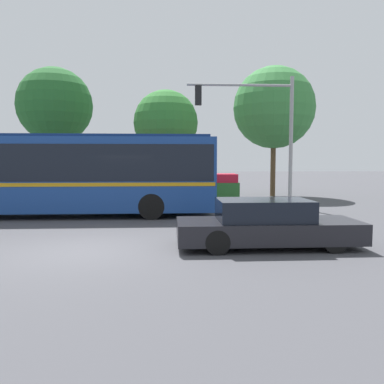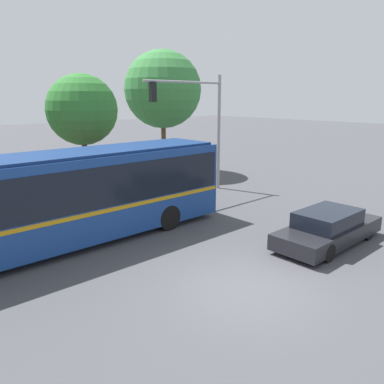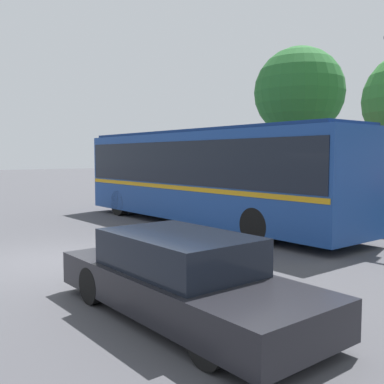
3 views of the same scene
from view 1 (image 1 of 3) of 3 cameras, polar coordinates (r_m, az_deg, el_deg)
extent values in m
plane|color=#444449|center=(10.26, -15.82, -8.29)|extent=(140.00, 140.00, 0.00)
cube|color=navy|center=(16.60, -17.78, 2.48)|extent=(11.90, 2.49, 2.91)
cube|color=black|center=(16.59, -17.82, 4.09)|extent=(11.66, 2.53, 1.40)
cube|color=#C68C14|center=(16.61, -17.75, 1.27)|extent=(11.78, 2.52, 0.14)
cube|color=navy|center=(16.61, -17.91, 7.68)|extent=(11.42, 2.29, 0.10)
cylinder|color=black|center=(15.09, -5.92, -2.11)|extent=(1.00, 0.30, 1.00)
cylinder|color=black|center=(17.26, -5.60, -1.27)|extent=(1.00, 0.30, 1.00)
cube|color=black|center=(10.47, 10.93, -5.51)|extent=(4.73, 1.77, 0.54)
cube|color=black|center=(10.36, 10.34, -2.58)|extent=(2.37, 1.55, 0.55)
cylinder|color=black|center=(11.65, 16.97, -5.26)|extent=(0.61, 0.22, 0.60)
cylinder|color=black|center=(10.26, 20.00, -6.67)|extent=(0.61, 0.22, 0.60)
cylinder|color=black|center=(10.98, 2.69, -5.66)|extent=(0.61, 0.22, 0.60)
cylinder|color=black|center=(9.49, 3.72, -7.30)|extent=(0.61, 0.22, 0.60)
cylinder|color=gray|center=(19.51, 14.18, 6.98)|extent=(0.18, 0.18, 6.23)
cylinder|color=gray|center=(19.22, 6.97, 15.18)|extent=(5.00, 0.12, 0.12)
cube|color=black|center=(18.89, 0.91, 13.86)|extent=(0.30, 0.22, 0.90)
cylinder|color=red|center=(19.06, 0.89, 14.69)|extent=(0.18, 0.02, 0.18)
cylinder|color=yellow|center=(19.01, 0.89, 13.80)|extent=(0.18, 0.02, 0.18)
cylinder|color=green|center=(18.96, 0.88, 12.91)|extent=(0.18, 0.02, 0.18)
cube|color=#286028|center=(20.43, -3.44, -0.17)|extent=(7.21, 1.56, 1.13)
cube|color=#B7192D|center=(20.38, -3.45, 2.02)|extent=(7.06, 1.48, 0.43)
cylinder|color=brown|center=(25.59, -19.09, 3.75)|extent=(0.30, 0.30, 3.98)
sphere|color=#236028|center=(25.81, -19.30, 11.82)|extent=(4.53, 4.53, 4.53)
cylinder|color=brown|center=(22.72, -3.79, 2.81)|extent=(0.29, 0.29, 3.10)
sphere|color=#2D752D|center=(22.81, -3.83, 10.05)|extent=(3.68, 3.68, 3.68)
cylinder|color=brown|center=(25.37, 11.69, 3.61)|extent=(0.32, 0.32, 3.72)
sphere|color=#387F3D|center=(25.58, 11.82, 11.91)|extent=(5.09, 5.09, 5.09)
camera|label=2|loc=(10.69, -73.52, 16.74)|focal=35.93mm
camera|label=3|loc=(9.81, 48.96, 3.86)|focal=42.05mm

